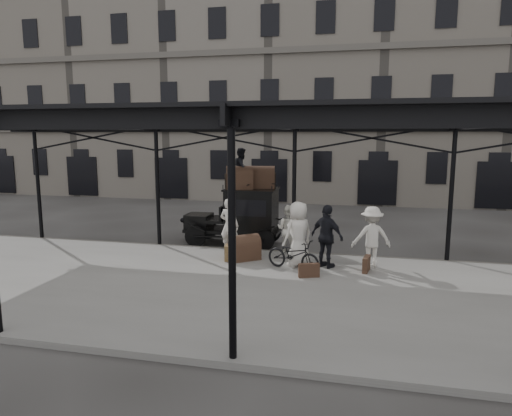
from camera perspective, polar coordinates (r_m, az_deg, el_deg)
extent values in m
plane|color=#383533|center=(14.09, 3.52, -8.04)|extent=(120.00, 120.00, 0.00)
cube|color=slate|center=(12.19, 1.99, -10.43)|extent=(28.00, 8.00, 0.15)
cylinder|color=black|center=(19.61, -25.57, 2.38)|extent=(0.14, 0.14, 4.30)
cylinder|color=black|center=(15.57, 4.78, 1.70)|extent=(0.14, 0.14, 4.30)
cylinder|color=black|center=(8.04, -3.00, -5.36)|extent=(0.14, 0.14, 4.30)
cube|color=black|center=(15.44, 4.90, 10.31)|extent=(22.00, 0.10, 0.45)
cube|color=black|center=(7.79, -3.15, 11.47)|extent=(22.00, 0.10, 0.45)
cube|color=black|center=(11.79, 2.39, 11.52)|extent=(22.50, 9.00, 0.08)
cube|color=silver|center=(11.79, 2.40, 11.86)|extent=(18.00, 7.00, 0.04)
cube|color=slate|center=(31.49, 9.08, 14.23)|extent=(64.00, 8.00, 14.00)
cylinder|color=black|center=(17.19, -7.60, -3.56)|extent=(0.80, 0.10, 0.80)
cylinder|color=black|center=(18.51, -6.06, -2.61)|extent=(0.80, 0.10, 0.80)
cylinder|color=black|center=(16.48, 0.93, -4.03)|extent=(0.80, 0.10, 0.80)
cylinder|color=black|center=(17.86, 1.87, -3.00)|extent=(0.80, 0.10, 0.80)
cube|color=black|center=(17.45, -2.93, -2.80)|extent=(3.60, 1.25, 0.12)
cube|color=black|center=(17.79, -7.13, -1.63)|extent=(0.90, 1.00, 0.55)
cube|color=black|center=(17.96, -8.55, -1.57)|extent=(0.06, 0.70, 0.55)
cube|color=black|center=(17.52, -4.68, -1.43)|extent=(0.70, 1.30, 0.10)
cube|color=black|center=(17.11, -0.54, -0.29)|extent=(1.80, 1.45, 1.55)
cube|color=black|center=(16.38, -1.12, -0.01)|extent=(1.40, 0.02, 0.60)
cube|color=black|center=(17.00, -0.54, 2.37)|extent=(1.90, 1.55, 0.06)
imported|color=beige|center=(15.58, -3.35, -2.21)|extent=(0.78, 0.60, 1.89)
imported|color=beige|center=(15.59, 4.03, -2.65)|extent=(0.93, 0.80, 1.65)
imported|color=silver|center=(14.00, 5.30, -3.28)|extent=(1.16, 1.13, 2.01)
imported|color=black|center=(13.98, 8.87, -3.54)|extent=(1.21, 1.01, 1.93)
imported|color=beige|center=(14.38, 14.24, -3.50)|extent=(1.33, 0.96, 1.86)
imported|color=black|center=(13.73, 4.69, -5.84)|extent=(1.87, 1.26, 0.93)
imported|color=black|center=(16.91, -1.78, 4.99)|extent=(0.59, 0.75, 1.50)
cube|color=olive|center=(14.78, -2.73, -5.60)|extent=(0.68, 0.56, 0.50)
cube|color=#4A3022|center=(13.99, 13.63, -6.81)|extent=(0.25, 0.62, 0.45)
cube|color=#4A3022|center=(13.15, 6.63, -7.75)|extent=(0.61, 0.35, 0.40)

